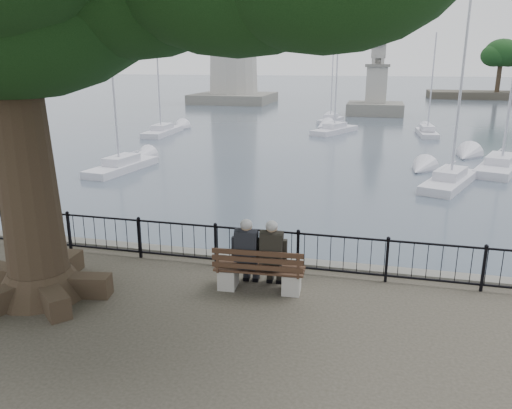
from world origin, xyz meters
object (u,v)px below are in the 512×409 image
(bench, at_px, (259,275))
(person_left, at_px, (248,256))
(person_right, at_px, (272,257))
(lion_monument, at_px, (376,94))

(bench, bearing_deg, person_left, 160.91)
(bench, height_order, person_left, person_left)
(person_right, distance_m, lion_monument, 48.44)
(bench, relative_size, person_right, 1.21)
(bench, bearing_deg, person_right, 25.86)
(person_left, bearing_deg, bench, -19.09)
(bench, distance_m, lion_monument, 48.58)
(lion_monument, bearing_deg, person_left, -92.28)
(person_left, xyz_separation_m, person_right, (0.54, 0.03, 0.00))
(person_right, bearing_deg, lion_monument, 88.35)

